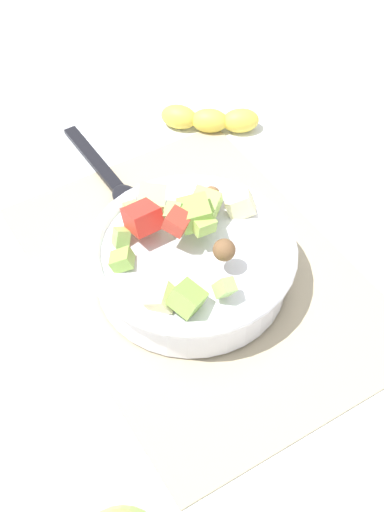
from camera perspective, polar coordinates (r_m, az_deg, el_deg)
name	(u,v)px	position (r m, az deg, el deg)	size (l,w,h in m)	color
ground_plane	(202,277)	(0.88, 0.78, -1.72)	(2.40, 2.40, 0.00)	silver
placemat	(202,276)	(0.88, 0.79, -1.59)	(0.48, 0.35, 0.01)	tan
salad_bowl	(191,259)	(0.84, -0.06, -0.23)	(0.25, 0.25, 0.11)	white
serving_spoon	(113,181)	(0.99, -6.35, 5.98)	(0.21, 0.04, 0.01)	black
banana_whole	(210,119)	(1.08, 1.43, 10.91)	(0.12, 0.14, 0.04)	yellow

